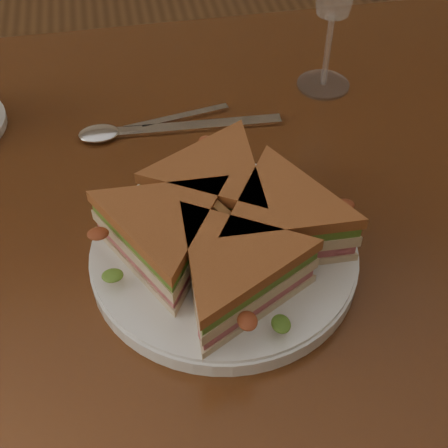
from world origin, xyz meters
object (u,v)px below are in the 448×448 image
object	(u,v)px
sandwich_wedges	(224,228)
spoon	(118,130)
knife	(185,127)
plate	(224,255)
table	(165,278)

from	to	relation	value
sandwich_wedges	spoon	bearing A→B (deg)	111.35
sandwich_wedges	knife	xyz separation A→B (m)	(-0.01, 0.21, -0.04)
plate	spoon	size ratio (longest dim) A/B	1.38
sandwich_wedges	spoon	size ratio (longest dim) A/B	1.42
plate	knife	distance (m)	0.21
plate	knife	world-z (taller)	plate
plate	sandwich_wedges	bearing A→B (deg)	180.00
knife	plate	bearing A→B (deg)	-85.32
plate	knife	size ratio (longest dim) A/B	1.17
plate	sandwich_wedges	xyz separation A→B (m)	(-0.00, 0.00, 0.04)
spoon	knife	xyz separation A→B (m)	(0.08, -0.01, -0.00)
table	spoon	size ratio (longest dim) A/B	6.58
table	knife	bearing A→B (deg)	71.11
table	sandwich_wedges	xyz separation A→B (m)	(0.05, -0.07, 0.14)
spoon	knife	world-z (taller)	spoon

